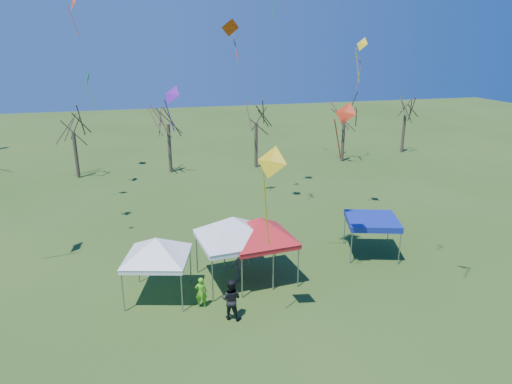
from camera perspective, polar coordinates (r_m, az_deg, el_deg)
ground at (r=22.73m, az=0.98°, el=-13.32°), size 140.00×140.00×0.00m
tree_1 at (r=44.03m, az=-22.13°, el=8.94°), size 3.42×3.42×7.54m
tree_2 at (r=43.46m, az=-11.06°, el=10.49°), size 3.71×3.71×8.18m
tree_3 at (r=44.54m, az=0.01°, el=10.72°), size 3.59×3.59×7.91m
tree_4 at (r=47.75m, az=11.09°, el=10.87°), size 3.58×3.58×7.89m
tree_5 at (r=53.67m, az=18.32°, el=10.73°), size 3.39×3.39×7.46m
tent_white_west at (r=22.17m, az=-12.40°, el=-6.11°), size 3.95×3.95×3.61m
tent_white_mid at (r=22.89m, az=-2.91°, el=-3.68°), size 4.70×4.70×4.16m
tent_red at (r=23.16m, az=0.51°, el=-3.76°), size 4.51×4.51×3.99m
tent_blue at (r=27.20m, az=14.32°, el=-3.55°), size 3.59×3.59×2.25m
person_green at (r=21.99m, az=-6.88°, el=-12.33°), size 0.60×0.43×1.53m
person_dark at (r=20.95m, az=-3.12°, el=-13.24°), size 1.18×1.10×1.93m
person_grey at (r=23.98m, az=-1.96°, el=-9.29°), size 0.96×0.40×1.64m
kite_2 at (r=43.76m, az=-21.94°, el=21.07°), size 1.00×1.47×3.35m
kite_27 at (r=21.74m, az=11.10°, el=9.60°), size 1.16×1.31×2.75m
kite_11 at (r=33.30m, az=-3.25°, el=19.84°), size 1.48×1.03×2.94m
kite_1 at (r=22.88m, az=-10.52°, el=11.86°), size 1.14×1.23×2.32m
kite_13 at (r=39.24m, az=-20.31°, el=13.21°), size 0.84×1.18×2.99m
kite_5 at (r=17.66m, az=1.92°, el=3.63°), size 1.39×1.42×4.27m
kite_19 at (r=37.18m, az=-2.73°, el=19.46°), size 0.66×0.82×1.90m
kite_12 at (r=47.66m, az=12.86°, el=15.70°), size 0.83×1.06×3.24m
kite_17 at (r=31.30m, az=13.06°, el=17.47°), size 0.75×1.05×2.89m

